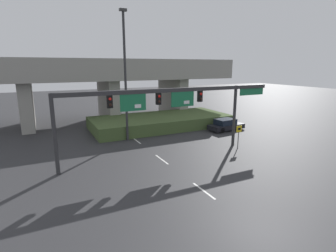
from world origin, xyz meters
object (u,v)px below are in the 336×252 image
object	(u,v)px
signal_gantry	(172,100)
highway_light_pole_near	(125,74)
speed_limit_sign	(239,133)
parked_sedan_near_right	(226,125)

from	to	relation	value
signal_gantry	highway_light_pole_near	size ratio (longest dim) A/B	1.52
signal_gantry	speed_limit_sign	bearing A→B (deg)	-8.84
speed_limit_sign	highway_light_pole_near	world-z (taller)	highway_light_pole_near
signal_gantry	parked_sedan_near_right	bearing A→B (deg)	27.68
speed_limit_sign	highway_light_pole_near	size ratio (longest dim) A/B	0.17
signal_gantry	highway_light_pole_near	distance (m)	6.85
speed_limit_sign	parked_sedan_near_right	distance (m)	7.14
speed_limit_sign	parked_sedan_near_right	world-z (taller)	speed_limit_sign
speed_limit_sign	highway_light_pole_near	bearing A→B (deg)	139.10
signal_gantry	speed_limit_sign	distance (m)	7.29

